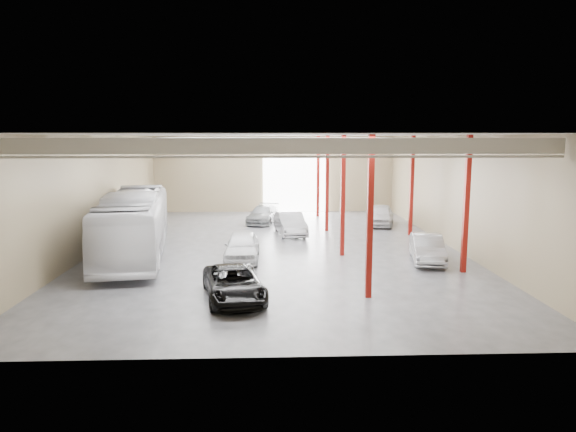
{
  "coord_description": "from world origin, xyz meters",
  "views": [
    {
      "loc": [
        -0.49,
        -31.32,
        6.88
      ],
      "look_at": [
        0.66,
        -1.0,
        2.2
      ],
      "focal_mm": 32.0,
      "sensor_mm": 36.0,
      "label": 1
    }
  ],
  "objects": [
    {
      "name": "car_row_b",
      "position": [
        1.02,
        4.5,
        0.81
      ],
      "size": [
        2.38,
        5.1,
        1.62
      ],
      "primitive_type": "imported",
      "rotation": [
        0.0,
        0.0,
        0.14
      ],
      "color": "#B4B4B9",
      "rests_on": "ground"
    },
    {
      "name": "car_right_near",
      "position": [
        8.3,
        -3.78,
        0.76
      ],
      "size": [
        2.41,
        4.83,
        1.52
      ],
      "primitive_type": "imported",
      "rotation": [
        0.0,
        0.0,
        -0.18
      ],
      "color": "#AEAEB3",
      "rests_on": "ground"
    },
    {
      "name": "coach_bus",
      "position": [
        -8.28,
        -1.78,
        1.88
      ],
      "size": [
        5.19,
        13.84,
        3.77
      ],
      "primitive_type": "imported",
      "rotation": [
        0.0,
        0.0,
        0.15
      ],
      "color": "silver",
      "rests_on": "ground"
    },
    {
      "name": "car_row_c",
      "position": [
        -0.95,
        9.7,
        0.7
      ],
      "size": [
        3.0,
        5.12,
        1.39
      ],
      "primitive_type": "imported",
      "rotation": [
        0.0,
        0.0,
        -0.23
      ],
      "color": "slate",
      "rests_on": "ground"
    },
    {
      "name": "black_sedan",
      "position": [
        -2.0,
        -10.11,
        0.7
      ],
      "size": [
        3.28,
        5.42,
        1.4
      ],
      "primitive_type": "imported",
      "rotation": [
        0.0,
        0.0,
        0.2
      ],
      "color": "black",
      "rests_on": "ground"
    },
    {
      "name": "car_right_far",
      "position": [
        8.3,
        8.24,
        0.81
      ],
      "size": [
        3.12,
        5.09,
        1.62
      ],
      "primitive_type": "imported",
      "rotation": [
        0.0,
        0.0,
        -0.27
      ],
      "color": "silver",
      "rests_on": "ground"
    },
    {
      "name": "car_row_a",
      "position": [
        -2.0,
        -3.0,
        0.8
      ],
      "size": [
        1.92,
        4.7,
        1.6
      ],
      "primitive_type": "imported",
      "rotation": [
        0.0,
        0.0,
        -0.01
      ],
      "color": "silver",
      "rests_on": "ground"
    },
    {
      "name": "depot_shell",
      "position": [
        0.13,
        0.48,
        4.98
      ],
      "size": [
        22.12,
        32.12,
        7.06
      ],
      "color": "#414146",
      "rests_on": "ground"
    }
  ]
}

